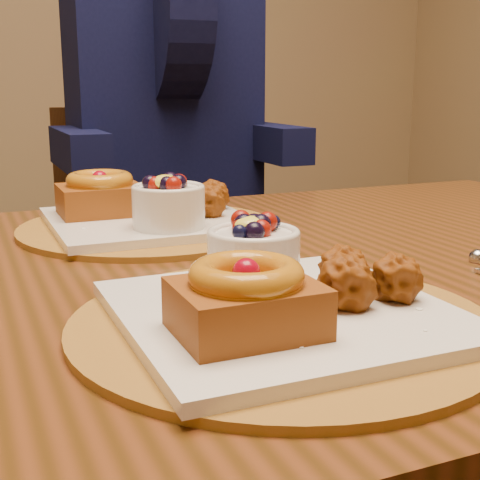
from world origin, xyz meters
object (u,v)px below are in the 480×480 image
chair_far (137,261)px  dining_table (200,328)px  place_setting_near (278,299)px  diner (164,86)px  place_setting_far (148,212)px

chair_far → dining_table: bearing=-85.2°
dining_table → place_setting_near: place_setting_near is taller
chair_far → diner: diner is taller
place_setting_near → chair_far: chair_far is taller
dining_table → place_setting_near: (-0.00, -0.21, 0.10)m
dining_table → chair_far: 1.02m
place_setting_far → chair_far: bearing=77.3°
dining_table → diner: bearing=75.6°
dining_table → place_setting_far: 0.24m
place_setting_far → place_setting_near: bearing=-89.9°
dining_table → place_setting_far: size_ratio=4.21×
place_setting_far → chair_far: size_ratio=0.42×
dining_table → place_setting_far: bearing=91.0°
chair_far → diner: (0.06, -0.09, 0.46)m
chair_far → place_setting_far: bearing=-88.1°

